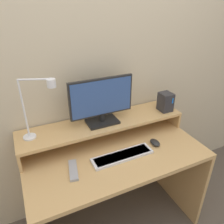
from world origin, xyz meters
The scene contains 9 objects.
wall_back centered at (0.00, 0.70, 1.25)m, with size 6.00×0.05×2.50m.
desk centered at (0.00, 0.33, 0.53)m, with size 1.25×0.67×0.74m.
monitor_shelf centered at (0.00, 0.53, 0.86)m, with size 1.25×0.28×0.14m.
monitor centered at (-0.01, 0.52, 1.06)m, with size 0.47×0.15×0.34m.
desk_lamp centered at (-0.44, 0.51, 1.13)m, with size 0.24×0.14×0.41m.
router_dock centered at (0.53, 0.49, 0.95)m, with size 0.10×0.11×0.15m.
keyboard centered at (0.02, 0.26, 0.75)m, with size 0.43×0.11×0.02m.
mouse centered at (0.30, 0.28, 0.76)m, with size 0.06×0.10×0.03m.
remote_control centered at (-0.32, 0.27, 0.75)m, with size 0.09×0.19×0.02m.
Camera 1 is at (-0.54, -0.77, 1.71)m, focal length 35.00 mm.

